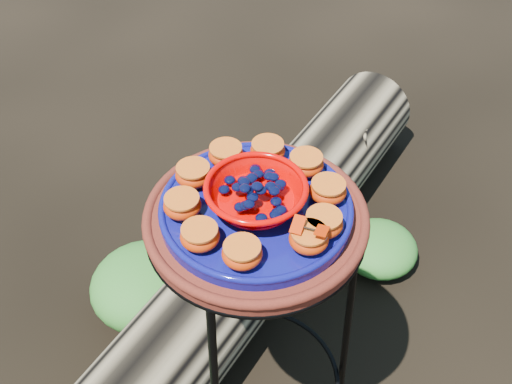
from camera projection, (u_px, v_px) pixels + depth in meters
plant_stand at (256, 334)px, 1.41m from camera, size 0.44×0.44×0.70m
terracotta_saucer at (256, 220)px, 1.16m from camera, size 0.40×0.40×0.03m
cobalt_plate at (256, 210)px, 1.14m from camera, size 0.34×0.34×0.02m
red_bowl at (256, 196)px, 1.11m from camera, size 0.17×0.17×0.05m
glass_gems at (256, 181)px, 1.09m from camera, size 0.13×0.13×0.02m
orange_half_0 at (309, 239)px, 1.05m from camera, size 0.07×0.07×0.04m
orange_half_1 at (323, 223)px, 1.07m from camera, size 0.07×0.07×0.04m
orange_half_2 at (328, 191)px, 1.13m from camera, size 0.07×0.07×0.04m
orange_half_3 at (306, 164)px, 1.18m from camera, size 0.07×0.07×0.04m
orange_half_4 at (268, 151)px, 1.21m from camera, size 0.07×0.07×0.04m
orange_half_5 at (226, 155)px, 1.20m from camera, size 0.07×0.07×0.04m
orange_half_6 at (193, 175)px, 1.16m from camera, size 0.07×0.07×0.04m
orange_half_7 at (182, 205)px, 1.11m from camera, size 0.07×0.07×0.04m
orange_half_8 at (200, 236)px, 1.05m from camera, size 0.07×0.07×0.04m
orange_half_9 at (242, 254)px, 1.03m from camera, size 0.07×0.07×0.04m
butterfly at (310, 229)px, 1.03m from camera, size 0.09×0.08×0.01m
driftwood_log at (273, 230)px, 1.92m from camera, size 1.51×0.88×0.28m
foliage_right at (380, 247)px, 1.98m from camera, size 0.23×0.23×0.12m
foliage_back at (146, 284)px, 1.85m from camera, size 0.32×0.32×0.16m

